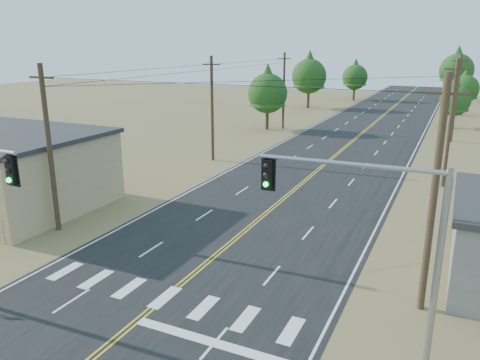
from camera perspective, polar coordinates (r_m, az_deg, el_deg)
The scene contains 14 objects.
road at distance 40.63m, azimuth 8.45°, elevation 0.34°, with size 15.00×200.00×0.02m, color black.
utility_pole_left_near at distance 29.66m, azimuth -22.20°, elevation 3.57°, with size 1.80×0.30×10.00m.
utility_pole_left_mid at distance 45.40m, azimuth -3.42°, elevation 8.74°, with size 1.80×0.30×10.00m.
utility_pole_left_far at distance 63.58m, azimuth 5.35°, elevation 10.83°, with size 1.80×0.30×10.00m.
utility_pole_right_near at distance 20.40m, azimuth 22.55°, elevation -1.81°, with size 1.80×0.30×10.00m.
utility_pole_right_mid at distance 39.97m, azimuth 24.27°, elevation 6.33°, with size 1.80×0.30×10.00m.
utility_pole_right_far at distance 59.82m, azimuth 24.86°, elevation 9.10°, with size 1.80×0.30×10.00m.
signal_mast_right at distance 16.76m, azimuth 16.99°, elevation -5.62°, with size 6.45×0.70×7.29m.
tree_left_near at distance 62.66m, azimuth 3.38°, elevation 10.99°, with size 5.23×5.23×8.71m.
tree_left_mid at distance 85.48m, azimuth 8.44°, elevation 12.82°, with size 6.08×6.08×10.13m.
tree_left_far at distance 99.66m, azimuth 13.86°, elevation 12.38°, with size 5.04×5.04×8.39m.
tree_right_near at distance 70.03m, azimuth 24.78°, elevation 9.07°, with size 3.99×3.99×6.66m.
tree_right_mid at distance 83.71m, azimuth 25.69°, elevation 10.26°, with size 4.52×4.52×7.53m.
tree_right_far at distance 105.39m, azimuth 24.94°, elevation 12.40°, with size 6.55×6.55×10.92m.
Camera 1 is at (11.04, -7.53, 10.99)m, focal length 35.00 mm.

